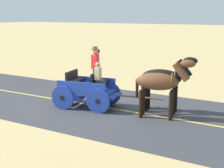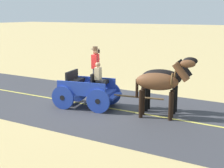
% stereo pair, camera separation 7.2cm
% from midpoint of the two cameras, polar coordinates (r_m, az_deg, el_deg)
% --- Properties ---
extents(ground_plane, '(200.00, 200.00, 0.00)m').
position_cam_midpoint_polar(ground_plane, '(13.61, -3.79, -3.80)').
color(ground_plane, tan).
extents(road_surface, '(6.37, 160.00, 0.01)m').
position_cam_midpoint_polar(road_surface, '(13.61, -3.79, -3.79)').
color(road_surface, '#38383D').
rests_on(road_surface, ground).
extents(road_centre_stripe, '(0.12, 160.00, 0.00)m').
position_cam_midpoint_polar(road_centre_stripe, '(13.61, -3.79, -3.77)').
color(road_centre_stripe, '#DBCC4C').
rests_on(road_centre_stripe, road_surface).
extents(horse_drawn_carriage, '(1.82, 4.51, 2.50)m').
position_cam_midpoint_polar(horse_drawn_carriage, '(13.20, -4.33, -0.67)').
color(horse_drawn_carriage, '#1E3899').
rests_on(horse_drawn_carriage, ground).
extents(horse_near_side, '(0.81, 2.15, 2.21)m').
position_cam_midpoint_polar(horse_near_side, '(12.58, 9.10, 0.93)').
color(horse_near_side, black).
rests_on(horse_near_side, ground).
extents(horse_off_side, '(0.91, 2.15, 2.21)m').
position_cam_midpoint_polar(horse_off_side, '(11.81, 8.37, 0.20)').
color(horse_off_side, brown).
rests_on(horse_off_side, ground).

